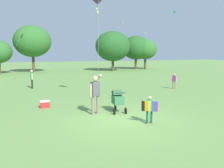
% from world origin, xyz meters
% --- Properties ---
extents(ground_plane, '(120.00, 120.00, 0.00)m').
position_xyz_m(ground_plane, '(0.00, 0.00, 0.00)').
color(ground_plane, '#668E47').
extents(treeline_distant, '(28.63, 7.29, 6.28)m').
position_xyz_m(treeline_distant, '(2.01, 24.33, 3.59)').
color(treeline_distant, brown).
rests_on(treeline_distant, ground).
extents(child_with_butterfly_kite, '(0.59, 0.49, 1.06)m').
position_xyz_m(child_with_butterfly_kite, '(0.73, -0.79, 0.63)').
color(child_with_butterfly_kite, '#33384C').
rests_on(child_with_butterfly_kite, ground).
extents(person_adult_flyer, '(0.55, 0.61, 1.76)m').
position_xyz_m(person_adult_flyer, '(-0.83, 1.19, 1.01)').
color(person_adult_flyer, '#7F705B').
rests_on(person_adult_flyer, ground).
extents(stroller, '(0.59, 1.11, 1.03)m').
position_xyz_m(stroller, '(0.24, 1.22, 0.61)').
color(stroller, black).
rests_on(stroller, ground).
extents(kite_adult_black, '(1.15, 3.21, 6.05)m').
position_xyz_m(kite_adult_black, '(0.21, 4.15, 5.38)').
color(kite_adult_black, black).
rests_on(kite_adult_black, ground).
extents(person_red_shirt, '(0.26, 0.32, 1.14)m').
position_xyz_m(person_red_shirt, '(6.65, 5.87, 0.67)').
color(person_red_shirt, '#7F705B').
rests_on(person_red_shirt, ground).
extents(person_sitting_far, '(0.21, 0.45, 1.40)m').
position_xyz_m(person_sitting_far, '(-3.24, 9.78, 0.82)').
color(person_sitting_far, '#232328').
rests_on(person_sitting_far, ground).
extents(cooler_box, '(0.45, 0.33, 0.35)m').
position_xyz_m(cooler_box, '(-2.82, 3.22, 0.18)').
color(cooler_box, red).
rests_on(cooler_box, ground).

